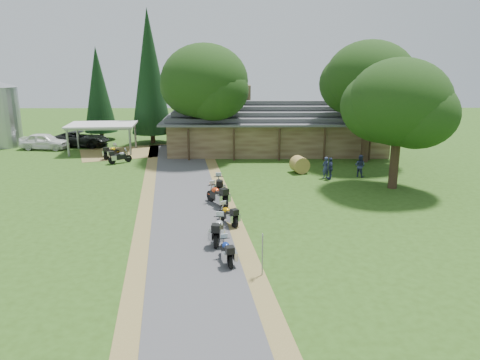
{
  "coord_description": "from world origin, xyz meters",
  "views": [
    {
      "loc": [
        2.2,
        -21.0,
        9.28
      ],
      "look_at": [
        2.43,
        7.04,
        1.6
      ],
      "focal_mm": 35.0,
      "sensor_mm": 36.0,
      "label": 1
    }
  ],
  "objects_px": {
    "carport": "(103,138)",
    "motorcycle_row_a": "(227,250)",
    "hay_bale": "(300,165)",
    "motorcycle_row_d": "(217,194)",
    "motorcycle_row_e": "(219,185)",
    "car_dark_suv": "(81,135)",
    "silo": "(3,115)",
    "motorcycle_carport_a": "(112,151)",
    "motorcycle_row_b": "(218,229)",
    "motorcycle_row_c": "(228,214)",
    "motorcycle_carport_b": "(120,156)",
    "lodge": "(275,125)",
    "car_white_sedan": "(44,139)"
  },
  "relations": [
    {
      "from": "motorcycle_row_d",
      "to": "motorcycle_carport_b",
      "type": "height_order",
      "value": "motorcycle_row_d"
    },
    {
      "from": "car_dark_suv",
      "to": "hay_bale",
      "type": "relative_size",
      "value": 4.65
    },
    {
      "from": "motorcycle_carport_b",
      "to": "motorcycle_row_c",
      "type": "bearing_deg",
      "value": -89.34
    },
    {
      "from": "car_dark_suv",
      "to": "motorcycle_row_c",
      "type": "height_order",
      "value": "car_dark_suv"
    },
    {
      "from": "motorcycle_row_a",
      "to": "motorcycle_row_d",
      "type": "bearing_deg",
      "value": -9.04
    },
    {
      "from": "carport",
      "to": "motorcycle_row_d",
      "type": "distance_m",
      "value": 20.07
    },
    {
      "from": "silo",
      "to": "motorcycle_row_b",
      "type": "bearing_deg",
      "value": -48.15
    },
    {
      "from": "motorcycle_row_e",
      "to": "silo",
      "type": "bearing_deg",
      "value": 47.7
    },
    {
      "from": "motorcycle_row_a",
      "to": "car_dark_suv",
      "type": "bearing_deg",
      "value": 15.01
    },
    {
      "from": "motorcycle_row_d",
      "to": "motorcycle_row_e",
      "type": "distance_m",
      "value": 2.08
    },
    {
      "from": "motorcycle_row_e",
      "to": "carport",
      "type": "bearing_deg",
      "value": 34.43
    },
    {
      "from": "carport",
      "to": "motorcycle_carport_a",
      "type": "height_order",
      "value": "carport"
    },
    {
      "from": "hay_bale",
      "to": "car_white_sedan",
      "type": "bearing_deg",
      "value": 158.35
    },
    {
      "from": "carport",
      "to": "lodge",
      "type": "bearing_deg",
      "value": -1.86
    },
    {
      "from": "motorcycle_row_b",
      "to": "motorcycle_row_d",
      "type": "height_order",
      "value": "motorcycle_row_d"
    },
    {
      "from": "carport",
      "to": "motorcycle_row_a",
      "type": "bearing_deg",
      "value": -67.61
    },
    {
      "from": "motorcycle_row_d",
      "to": "silo",
      "type": "bearing_deg",
      "value": 15.73
    },
    {
      "from": "silo",
      "to": "car_dark_suv",
      "type": "xyz_separation_m",
      "value": [
        7.64,
        -0.11,
        -2.07
      ]
    },
    {
      "from": "silo",
      "to": "car_white_sedan",
      "type": "relative_size",
      "value": 1.06
    },
    {
      "from": "silo",
      "to": "motorcycle_row_d",
      "type": "relative_size",
      "value": 3.08
    },
    {
      "from": "car_dark_suv",
      "to": "motorcycle_row_d",
      "type": "xyz_separation_m",
      "value": [
        14.59,
        -19.13,
        -0.44
      ]
    },
    {
      "from": "hay_bale",
      "to": "motorcycle_row_a",
      "type": "bearing_deg",
      "value": -108.44
    },
    {
      "from": "carport",
      "to": "motorcycle_row_a",
      "type": "xyz_separation_m",
      "value": [
        12.34,
        -24.67,
        -0.77
      ]
    },
    {
      "from": "motorcycle_row_a",
      "to": "motorcycle_carport_a",
      "type": "xyz_separation_m",
      "value": [
        -10.84,
        21.87,
        0.04
      ]
    },
    {
      "from": "motorcycle_row_a",
      "to": "motorcycle_carport_a",
      "type": "height_order",
      "value": "motorcycle_carport_a"
    },
    {
      "from": "motorcycle_row_c",
      "to": "motorcycle_carport_b",
      "type": "bearing_deg",
      "value": 0.44
    },
    {
      "from": "lodge",
      "to": "motorcycle_row_e",
      "type": "bearing_deg",
      "value": -108.33
    },
    {
      "from": "motorcycle_row_c",
      "to": "motorcycle_row_e",
      "type": "distance_m",
      "value": 5.49
    },
    {
      "from": "silo",
      "to": "motorcycle_row_c",
      "type": "height_order",
      "value": "silo"
    },
    {
      "from": "car_dark_suv",
      "to": "motorcycle_carport_a",
      "type": "height_order",
      "value": "car_dark_suv"
    },
    {
      "from": "motorcycle_row_b",
      "to": "silo",
      "type": "bearing_deg",
      "value": 47.86
    },
    {
      "from": "motorcycle_carport_b",
      "to": "hay_bale",
      "type": "distance_m",
      "value": 15.48
    },
    {
      "from": "lodge",
      "to": "car_white_sedan",
      "type": "relative_size",
      "value": 3.52
    },
    {
      "from": "lodge",
      "to": "motorcycle_row_e",
      "type": "relative_size",
      "value": 10.45
    },
    {
      "from": "car_white_sedan",
      "to": "motorcycle_row_d",
      "type": "xyz_separation_m",
      "value": [
        17.73,
        -17.66,
        -0.29
      ]
    },
    {
      "from": "silo",
      "to": "motorcycle_row_c",
      "type": "xyz_separation_m",
      "value": [
        22.96,
        -22.59,
        -2.64
      ]
    },
    {
      "from": "silo",
      "to": "motorcycle_carport_a",
      "type": "xyz_separation_m",
      "value": [
        12.14,
        -5.66,
        -2.6
      ]
    },
    {
      "from": "carport",
      "to": "car_dark_suv",
      "type": "distance_m",
      "value": 4.09
    },
    {
      "from": "silo",
      "to": "motorcycle_carport_a",
      "type": "height_order",
      "value": "silo"
    },
    {
      "from": "carport",
      "to": "car_dark_suv",
      "type": "bearing_deg",
      "value": 133.33
    },
    {
      "from": "motorcycle_row_e",
      "to": "hay_bale",
      "type": "height_order",
      "value": "motorcycle_row_e"
    },
    {
      "from": "motorcycle_row_d",
      "to": "motorcycle_row_e",
      "type": "xyz_separation_m",
      "value": [
        0.04,
        2.08,
        -0.02
      ]
    },
    {
      "from": "motorcycle_row_e",
      "to": "hay_bale",
      "type": "relative_size",
      "value": 1.57
    },
    {
      "from": "silo",
      "to": "carport",
      "type": "xyz_separation_m",
      "value": [
        10.65,
        -2.86,
        -1.88
      ]
    },
    {
      "from": "motorcycle_row_b",
      "to": "hay_bale",
      "type": "distance_m",
      "value": 15.26
    },
    {
      "from": "motorcycle_row_d",
      "to": "hay_bale",
      "type": "relative_size",
      "value": 1.61
    },
    {
      "from": "car_white_sedan",
      "to": "motorcycle_carport_b",
      "type": "height_order",
      "value": "car_white_sedan"
    },
    {
      "from": "motorcycle_row_d",
      "to": "motorcycle_carport_b",
      "type": "xyz_separation_m",
      "value": [
        -8.86,
        11.6,
        -0.1
      ]
    },
    {
      "from": "carport",
      "to": "motorcycle_row_d",
      "type": "xyz_separation_m",
      "value": [
        11.58,
        -16.37,
        -0.64
      ]
    },
    {
      "from": "carport",
      "to": "hay_bale",
      "type": "relative_size",
      "value": 4.79
    }
  ]
}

